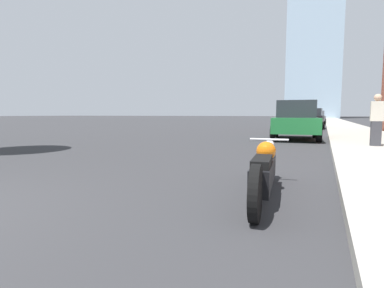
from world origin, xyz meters
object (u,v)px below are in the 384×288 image
Objects in this scene: parked_car_green at (296,120)px; pedestrian at (377,120)px; parked_car_silver at (317,118)px; motorcycle at (264,170)px; parked_car_black at (311,119)px.

pedestrian is (2.65, -3.41, 0.11)m from parked_car_green.
parked_car_green is at bearing -86.43° from parked_car_silver.
parked_car_silver is 2.94× the size of pedestrian.
motorcycle is 0.57× the size of parked_car_silver.
motorcycle is 32.11m from parked_car_silver.
parked_car_green is 22.03m from parked_car_silver.
parked_car_black is 14.78m from pedestrian.
parked_car_black reaches higher than motorcycle.
motorcycle is 0.65× the size of parked_car_green.
motorcycle is 21.25m from parked_car_black.
pedestrian reaches higher than parked_car_black.
parked_car_silver is (0.19, 10.86, -0.02)m from parked_car_black.
parked_car_green reaches higher than parked_car_silver.
parked_car_black is 0.82× the size of parked_car_silver.
motorcycle is 1.69× the size of pedestrian.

